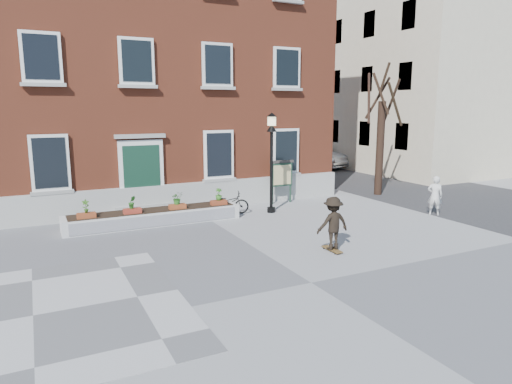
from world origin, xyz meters
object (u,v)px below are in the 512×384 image
bicycle (227,203)px  notice_board (282,174)px  skateboarder (333,223)px  lamp_post (272,149)px  bystander (435,196)px  parked_car (314,156)px

bicycle → notice_board: bearing=-54.9°
bicycle → skateboarder: 5.81m
lamp_post → skateboarder: size_ratio=2.43×
bystander → skateboarder: bearing=64.0°
bystander → skateboarder: skateboarder is taller
lamp_post → bicycle: bearing=162.4°
bystander → lamp_post: bearing=15.8°
bicycle → bystander: bystander is taller
bicycle → skateboarder: (0.90, -5.72, 0.40)m
parked_car → bystander: size_ratio=3.19×
lamp_post → skateboarder: (-0.77, -5.19, -1.70)m
parked_car → skateboarder: bearing=-137.0°
parked_car → skateboarder: size_ratio=3.04×
notice_board → bicycle: bearing=-163.7°
parked_car → lamp_post: (-9.02, -10.65, 1.73)m
lamp_post → skateboarder: 5.52m
lamp_post → notice_board: (1.25, 1.38, -1.28)m
lamp_post → notice_board: size_ratio=2.10×
bicycle → lamp_post: 2.73m
bicycle → parked_car: (10.69, 10.12, 0.37)m
bicycle → skateboarder: skateboarder is taller
bystander → skateboarder: 6.51m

